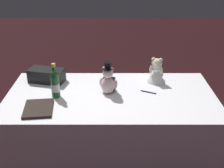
{
  "coord_description": "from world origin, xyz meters",
  "views": [
    {
      "loc": [
        0.01,
        -2.14,
        1.9
      ],
      "look_at": [
        0.0,
        0.0,
        0.85
      ],
      "focal_mm": 46.07,
      "sensor_mm": 36.0,
      "label": 1
    }
  ],
  "objects_px": {
    "gift_case_black": "(48,75)",
    "guestbook": "(40,108)",
    "teddy_bear_groom": "(109,81)",
    "champagne_bottle": "(56,83)",
    "teddy_bear_bride": "(158,71)",
    "signing_pen": "(149,92)"
  },
  "relations": [
    {
      "from": "signing_pen",
      "to": "teddy_bear_bride",
      "type": "bearing_deg",
      "value": 66.42
    },
    {
      "from": "guestbook",
      "to": "teddy_bear_bride",
      "type": "bearing_deg",
      "value": 21.27
    },
    {
      "from": "signing_pen",
      "to": "champagne_bottle",
      "type": "bearing_deg",
      "value": -174.57
    },
    {
      "from": "teddy_bear_bride",
      "to": "guestbook",
      "type": "relative_size",
      "value": 0.88
    },
    {
      "from": "teddy_bear_groom",
      "to": "signing_pen",
      "type": "relative_size",
      "value": 2.11
    },
    {
      "from": "champagne_bottle",
      "to": "teddy_bear_groom",
      "type": "bearing_deg",
      "value": 9.46
    },
    {
      "from": "champagne_bottle",
      "to": "gift_case_black",
      "type": "distance_m",
      "value": 0.33
    },
    {
      "from": "gift_case_black",
      "to": "teddy_bear_bride",
      "type": "bearing_deg",
      "value": 0.5
    },
    {
      "from": "teddy_bear_bride",
      "to": "signing_pen",
      "type": "height_order",
      "value": "teddy_bear_bride"
    },
    {
      "from": "teddy_bear_bride",
      "to": "teddy_bear_groom",
      "type": "bearing_deg",
      "value": -152.35
    },
    {
      "from": "teddy_bear_groom",
      "to": "champagne_bottle",
      "type": "height_order",
      "value": "champagne_bottle"
    },
    {
      "from": "teddy_bear_groom",
      "to": "champagne_bottle",
      "type": "xyz_separation_m",
      "value": [
        -0.43,
        -0.07,
        0.02
      ]
    },
    {
      "from": "teddy_bear_bride",
      "to": "signing_pen",
      "type": "distance_m",
      "value": 0.27
    },
    {
      "from": "teddy_bear_groom",
      "to": "signing_pen",
      "type": "bearing_deg",
      "value": 0.2
    },
    {
      "from": "champagne_bottle",
      "to": "signing_pen",
      "type": "distance_m",
      "value": 0.78
    },
    {
      "from": "champagne_bottle",
      "to": "gift_case_black",
      "type": "relative_size",
      "value": 0.86
    },
    {
      "from": "teddy_bear_groom",
      "to": "guestbook",
      "type": "xyz_separation_m",
      "value": [
        -0.53,
        -0.28,
        -0.1
      ]
    },
    {
      "from": "teddy_bear_groom",
      "to": "guestbook",
      "type": "bearing_deg",
      "value": -152.18
    },
    {
      "from": "teddy_bear_groom",
      "to": "champagne_bottle",
      "type": "distance_m",
      "value": 0.44
    },
    {
      "from": "champagne_bottle",
      "to": "guestbook",
      "type": "height_order",
      "value": "champagne_bottle"
    },
    {
      "from": "teddy_bear_bride",
      "to": "champagne_bottle",
      "type": "height_order",
      "value": "champagne_bottle"
    },
    {
      "from": "gift_case_black",
      "to": "guestbook",
      "type": "distance_m",
      "value": 0.51
    }
  ]
}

